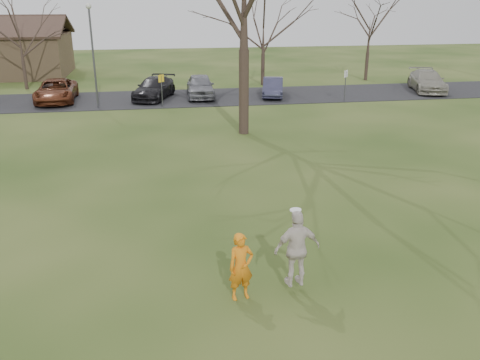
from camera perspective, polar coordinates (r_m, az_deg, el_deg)
name	(u,v)px	position (r m, az deg, el deg)	size (l,w,h in m)	color
ground	(267,296)	(12.40, 3.07, -12.87)	(120.00, 120.00, 0.00)	#1E380F
parking_strip	(191,98)	(35.86, -5.51, 9.16)	(62.00, 6.50, 0.04)	black
player_defender	(241,267)	(11.91, 0.11, -9.68)	(0.60, 0.39, 1.65)	orange
car_2	(56,91)	(36.24, -19.88, 9.38)	(2.40, 5.20, 1.44)	#5D2A16
car_3	(154,88)	(35.66, -9.59, 10.09)	(1.96, 4.83, 1.40)	black
car_4	(200,86)	(35.79, -4.47, 10.45)	(1.82, 4.52, 1.54)	gray
car_5	(273,87)	(36.05, 3.71, 10.33)	(1.35, 3.88, 1.28)	#32334C
car_7	(427,81)	(40.42, 20.21, 10.36)	(2.07, 5.09, 1.48)	gray
catching_play	(297,249)	(12.06, 6.41, -7.64)	(1.16, 0.61, 1.90)	beige
lamp_post	(92,43)	(32.97, -16.22, 14.47)	(0.34, 0.34, 6.27)	#47474C
sign_yellow	(161,85)	(32.58, -8.78, 10.48)	(0.35, 0.35, 2.08)	#47474C
sign_white	(346,80)	(34.83, 11.73, 10.91)	(0.35, 0.35, 2.08)	#47474C
small_tree_row	(241,34)	(40.86, 0.15, 16.05)	(55.00, 5.90, 8.50)	#352821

